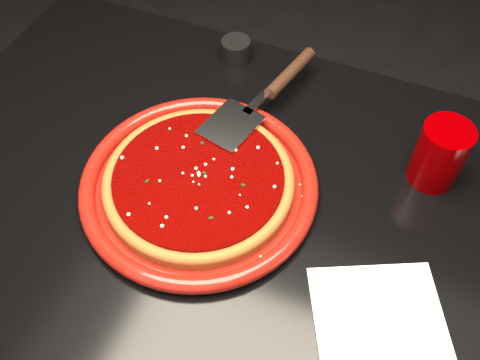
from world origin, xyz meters
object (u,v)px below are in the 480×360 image
pizza_server (264,96)px  cup (440,154)px  table (240,304)px  plate (199,184)px  ramekin (236,50)px

pizza_server → cup: 0.31m
pizza_server → table: bearing=-66.0°
plate → ramekin: (-0.07, 0.33, 0.01)m
pizza_server → plate: bearing=-87.0°
plate → table: bearing=-4.6°
plate → pizza_server: bearing=80.2°
table → cup: bearing=34.0°
table → plate: 0.40m
plate → cup: 0.39m
plate → ramekin: size_ratio=6.70×
plate → cup: (0.35, 0.18, 0.04)m
table → pizza_server: 0.47m
pizza_server → ramekin: size_ratio=5.86×
plate → cup: size_ratio=3.45×
cup → ramekin: cup is taller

